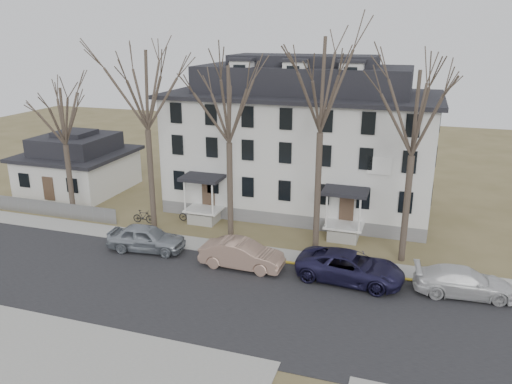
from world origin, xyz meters
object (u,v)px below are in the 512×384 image
(car_tan, at_px, (242,255))
(car_navy, at_px, (350,268))
(car_silver, at_px, (147,238))
(bicycle_left, at_px, (190,216))
(tree_far_left, at_px, (145,85))
(tree_bungalow, at_px, (62,113))
(tree_mid_left, at_px, (228,99))
(tree_mid_right, at_px, (416,107))
(tree_center, at_px, (322,78))
(car_white, at_px, (464,282))
(small_house, at_px, (78,166))
(boarding_house, at_px, (301,142))
(bicycle_right, at_px, (143,217))

(car_tan, relative_size, car_navy, 0.83)
(car_silver, relative_size, bicycle_left, 2.78)
(tree_far_left, distance_m, car_navy, 17.97)
(tree_far_left, distance_m, tree_bungalow, 7.34)
(tree_mid_left, distance_m, tree_bungalow, 13.08)
(tree_mid_right, distance_m, bicycle_left, 18.06)
(tree_center, xyz_separation_m, car_silver, (-10.46, -3.71, -10.22))
(car_tan, bearing_deg, tree_mid_right, -65.06)
(tree_center, distance_m, car_silver, 15.09)
(tree_mid_left, bearing_deg, tree_center, 0.00)
(tree_far_left, height_order, tree_mid_right, tree_far_left)
(tree_mid_right, xyz_separation_m, car_white, (3.37, -3.49, -8.84))
(tree_mid_right, height_order, car_navy, tree_mid_right)
(tree_far_left, xyz_separation_m, tree_bungalow, (-7.00, 0.00, -2.22))
(car_white, xyz_separation_m, bicycle_left, (-18.84, 5.38, -0.28))
(car_navy, bearing_deg, small_house, 73.64)
(boarding_house, height_order, tree_far_left, tree_far_left)
(tree_center, distance_m, tree_mid_right, 5.70)
(tree_mid_right, height_order, bicycle_right, tree_mid_right)
(tree_mid_right, xyz_separation_m, car_tan, (-9.21, -4.10, -8.76))
(bicycle_left, relative_size, bicycle_right, 1.08)
(tree_mid_right, bearing_deg, bicycle_left, 173.03)
(tree_bungalow, height_order, bicycle_left, tree_bungalow)
(tree_mid_left, distance_m, bicycle_left, 10.13)
(tree_mid_left, bearing_deg, tree_bungalow, 180.00)
(tree_center, distance_m, car_navy, 11.26)
(tree_mid_left, xyz_separation_m, tree_center, (6.00, 0.00, 1.48))
(car_silver, bearing_deg, tree_mid_left, -56.39)
(boarding_house, height_order, car_tan, boarding_house)
(small_house, height_order, bicycle_left, small_house)
(tree_far_left, xyz_separation_m, bicycle_right, (-1.17, 0.51, -9.84))
(tree_mid_left, bearing_deg, bicycle_right, 175.96)
(small_house, xyz_separation_m, tree_center, (23.00, -6.20, 8.84))
(tree_far_left, xyz_separation_m, tree_mid_left, (6.00, 0.00, -0.74))
(bicycle_left, bearing_deg, car_tan, -136.37)
(tree_far_left, xyz_separation_m, car_navy, (14.78, -3.78, -9.49))
(car_navy, bearing_deg, tree_mid_left, 71.49)
(tree_mid_right, relative_size, tree_bungalow, 1.18)
(boarding_house, distance_m, car_white, 17.25)
(bicycle_left, xyz_separation_m, bicycle_right, (-3.20, -1.39, 0.03))
(tree_mid_right, xyz_separation_m, bicycle_right, (-18.67, 0.51, -9.10))
(tree_bungalow, distance_m, car_silver, 11.80)
(bicycle_left, height_order, bicycle_right, bicycle_right)
(boarding_house, relative_size, tree_far_left, 1.52)
(tree_far_left, bearing_deg, tree_mid_right, 0.00)
(small_house, distance_m, tree_mid_right, 30.08)
(tree_center, bearing_deg, car_tan, -132.21)
(bicycle_left, bearing_deg, car_navy, -116.64)
(tree_bungalow, relative_size, car_silver, 2.12)
(tree_bungalow, bearing_deg, car_tan, -15.00)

